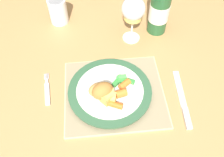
% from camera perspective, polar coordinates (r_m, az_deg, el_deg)
% --- Properties ---
extents(ground_plane, '(6.00, 6.00, 0.00)m').
position_cam_1_polar(ground_plane, '(1.47, -2.20, -17.30)').
color(ground_plane, '#383333').
extents(dining_table, '(1.45, 1.03, 0.74)m').
position_cam_1_polar(dining_table, '(0.88, -3.53, -2.42)').
color(dining_table, '#AD7F4C').
rests_on(dining_table, ground).
extents(placemat, '(0.30, 0.27, 0.01)m').
position_cam_1_polar(placemat, '(0.77, 0.22, -3.42)').
color(placemat, '#CCB789').
rests_on(placemat, dining_table).
extents(dinner_plate, '(0.25, 0.25, 0.02)m').
position_cam_1_polar(dinner_plate, '(0.76, -0.79, -2.99)').
color(dinner_plate, white).
rests_on(dinner_plate, placemat).
extents(breaded_croquettes, '(0.09, 0.07, 0.05)m').
position_cam_1_polar(breaded_croquettes, '(0.72, -2.98, -2.74)').
color(breaded_croquettes, '#A87033').
rests_on(breaded_croquettes, dinner_plate).
extents(green_beans_pile, '(0.07, 0.04, 0.02)m').
position_cam_1_polar(green_beans_pile, '(0.76, 1.91, -0.37)').
color(green_beans_pile, '#4CA84C').
rests_on(green_beans_pile, dinner_plate).
extents(glazed_carrots, '(0.08, 0.10, 0.02)m').
position_cam_1_polar(glazed_carrots, '(0.73, 1.57, -3.62)').
color(glazed_carrots, orange).
rests_on(glazed_carrots, dinner_plate).
extents(fork, '(0.03, 0.12, 0.01)m').
position_cam_1_polar(fork, '(0.80, -14.88, -2.85)').
color(fork, silver).
rests_on(fork, dining_table).
extents(table_knife, '(0.03, 0.21, 0.01)m').
position_cam_1_polar(table_knife, '(0.78, 15.69, -5.49)').
color(table_knife, silver).
rests_on(table_knife, dining_table).
extents(wine_glass, '(0.08, 0.08, 0.17)m').
position_cam_1_polar(wine_glass, '(0.85, 4.62, 15.20)').
color(wine_glass, silver).
rests_on(wine_glass, dining_table).
extents(bottle, '(0.07, 0.07, 0.28)m').
position_cam_1_polar(bottle, '(0.91, 10.68, 15.95)').
color(bottle, '#23562D').
rests_on(bottle, dining_table).
extents(roast_potatoes, '(0.05, 0.05, 0.03)m').
position_cam_1_polar(roast_potatoes, '(0.72, -1.07, -4.25)').
color(roast_potatoes, '#E5BC66').
rests_on(roast_potatoes, dinner_plate).
extents(drinking_cup, '(0.07, 0.07, 0.10)m').
position_cam_1_polar(drinking_cup, '(0.99, -12.47, 14.93)').
color(drinking_cup, white).
rests_on(drinking_cup, dining_table).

